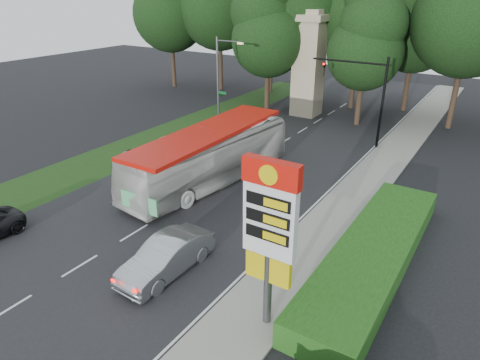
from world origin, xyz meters
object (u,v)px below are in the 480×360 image
Objects in this scene: streetlight_signs at (220,79)px; transit_bus at (209,157)px; traffic_signal_mast at (367,89)px; sedan_silver at (166,257)px; monument at (309,63)px; gas_station_pylon at (270,224)px.

transit_bus is at bearing -58.23° from streetlight_signs.
traffic_signal_mast is 22.04m from sedan_silver.
monument is at bearing 142.00° from traffic_signal_mast.
sedan_silver is (10.75, -19.62, -3.61)m from streetlight_signs.
monument is (4.99, 7.99, 0.67)m from streetlight_signs.
streetlight_signs is 9.44m from monument.
monument is 28.53m from sedan_silver.
monument is (-7.68, 6.00, 0.43)m from traffic_signal_mast.
traffic_signal_mast is 0.55× the size of transit_bus.
traffic_signal_mast is 0.90× the size of streetlight_signs.
sedan_silver is (4.14, -8.95, -1.00)m from transit_bus.
monument is 19.02m from transit_bus.
streetlight_signs is (-12.67, -1.99, -0.23)m from traffic_signal_mast.
monument is 2.00× the size of sedan_silver.
streetlight_signs is 0.80× the size of monument.
sedan_silver is (-5.44, 0.39, -3.62)m from gas_station_pylon.
gas_station_pylon reaches higher than sedan_silver.
monument is at bearing 102.16° from transit_bus.
transit_bus is (-9.58, 9.34, -2.62)m from gas_station_pylon.
gas_station_pylon is at bearing -2.49° from sedan_silver.
traffic_signal_mast reaches higher than sedan_silver.
streetlight_signs is at bearing 128.97° from transit_bus.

